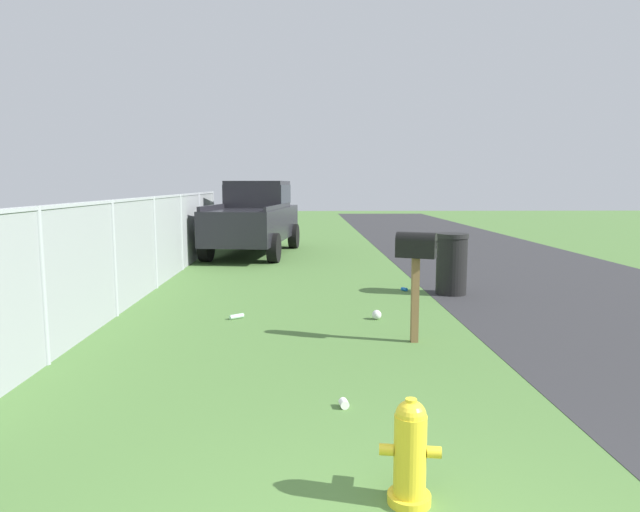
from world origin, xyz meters
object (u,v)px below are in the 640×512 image
mailbox (416,254)px  trash_bin (452,264)px  fire_hydrant (410,453)px  pickup_truck (255,216)px

mailbox → trash_bin: 3.39m
mailbox → trash_bin: (3.09, -1.28, -0.56)m
fire_hydrant → mailbox: bearing=-3.2°
fire_hydrant → pickup_truck: size_ratio=0.13×
fire_hydrant → trash_bin: bearing=-8.4°
mailbox → trash_bin: bearing=0.1°
mailbox → fire_hydrant: bearing=-169.0°
mailbox → trash_bin: mailbox is taller
fire_hydrant → mailbox: size_ratio=0.49×
trash_bin → mailbox: bearing=157.5°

